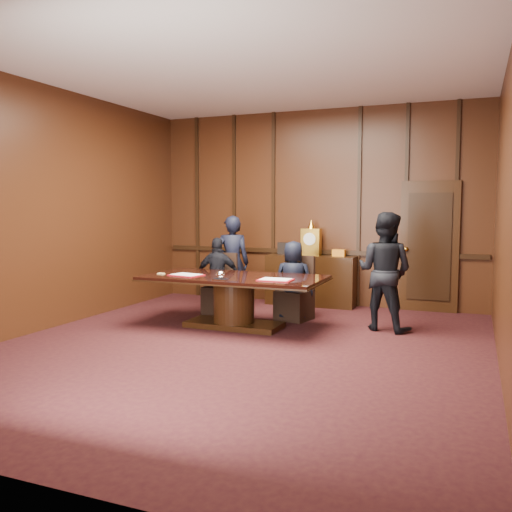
{
  "coord_description": "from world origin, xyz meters",
  "views": [
    {
      "loc": [
        2.71,
        -6.04,
        1.76
      ],
      "look_at": [
        -0.25,
        1.25,
        1.05
      ],
      "focal_mm": 38.0,
      "sensor_mm": 36.0,
      "label": 1
    }
  ],
  "objects_px": {
    "signatory_right": "(293,281)",
    "witness_right": "(385,271)",
    "signatory_left": "(218,276)",
    "witness_left": "(232,263)",
    "conference_table": "(234,293)",
    "sideboard": "(311,278)"
  },
  "relations": [
    {
      "from": "conference_table",
      "to": "signatory_left",
      "type": "distance_m",
      "value": 1.04
    },
    {
      "from": "conference_table",
      "to": "witness_right",
      "type": "xyz_separation_m",
      "value": [
        2.06,
        0.67,
        0.34
      ]
    },
    {
      "from": "conference_table",
      "to": "witness_left",
      "type": "height_order",
      "value": "witness_left"
    },
    {
      "from": "sideboard",
      "to": "witness_left",
      "type": "height_order",
      "value": "witness_left"
    },
    {
      "from": "conference_table",
      "to": "witness_right",
      "type": "height_order",
      "value": "witness_right"
    },
    {
      "from": "signatory_left",
      "to": "witness_right",
      "type": "height_order",
      "value": "witness_right"
    },
    {
      "from": "signatory_left",
      "to": "signatory_right",
      "type": "xyz_separation_m",
      "value": [
        1.3,
        0.0,
        -0.01
      ]
    },
    {
      "from": "witness_right",
      "to": "sideboard",
      "type": "bearing_deg",
      "value": -29.07
    },
    {
      "from": "signatory_left",
      "to": "signatory_right",
      "type": "bearing_deg",
      "value": 165.22
    },
    {
      "from": "signatory_left",
      "to": "witness_left",
      "type": "height_order",
      "value": "witness_left"
    },
    {
      "from": "witness_left",
      "to": "witness_right",
      "type": "xyz_separation_m",
      "value": [
        2.67,
        -0.6,
        0.04
      ]
    },
    {
      "from": "witness_left",
      "to": "signatory_right",
      "type": "bearing_deg",
      "value": 136.79
    },
    {
      "from": "conference_table",
      "to": "signatory_right",
      "type": "xyz_separation_m",
      "value": [
        0.65,
        0.8,
        0.11
      ]
    },
    {
      "from": "witness_left",
      "to": "witness_right",
      "type": "height_order",
      "value": "witness_right"
    },
    {
      "from": "signatory_right",
      "to": "witness_right",
      "type": "height_order",
      "value": "witness_right"
    },
    {
      "from": "signatory_left",
      "to": "witness_left",
      "type": "bearing_deg",
      "value": -109.8
    },
    {
      "from": "sideboard",
      "to": "signatory_right",
      "type": "height_order",
      "value": "sideboard"
    },
    {
      "from": "sideboard",
      "to": "witness_left",
      "type": "xyz_separation_m",
      "value": [
        -1.15,
        -0.89,
        0.32
      ]
    },
    {
      "from": "signatory_left",
      "to": "witness_right",
      "type": "xyz_separation_m",
      "value": [
        2.71,
        -0.13,
        0.21
      ]
    },
    {
      "from": "conference_table",
      "to": "signatory_right",
      "type": "relative_size",
      "value": 2.11
    },
    {
      "from": "sideboard",
      "to": "signatory_left",
      "type": "height_order",
      "value": "sideboard"
    },
    {
      "from": "signatory_right",
      "to": "witness_right",
      "type": "xyz_separation_m",
      "value": [
        1.41,
        -0.13,
        0.23
      ]
    }
  ]
}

